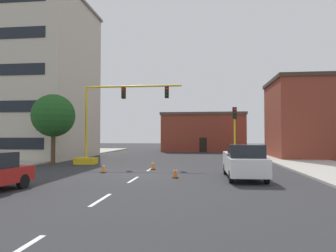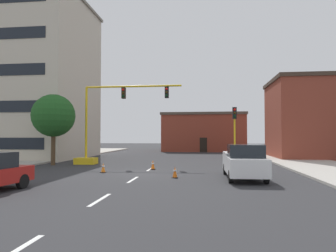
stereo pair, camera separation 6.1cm
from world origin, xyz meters
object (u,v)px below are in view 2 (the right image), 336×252
(pickup_truck_white, at_px, (244,162))
(traffic_light_pole_right, at_px, (235,123))
(traffic_cone_roadside_a, at_px, (153,165))
(traffic_cone_roadside_b, at_px, (175,172))
(tree_left_near, at_px, (54,116))
(traffic_cone_roadside_c, at_px, (103,168))
(traffic_signal_gantry, at_px, (99,138))

(pickup_truck_white, bearing_deg, traffic_light_pole_right, 88.47)
(traffic_cone_roadside_a, xyz_separation_m, traffic_cone_roadside_b, (2.04, -4.30, -0.01))
(tree_left_near, xyz_separation_m, traffic_cone_roadside_a, (8.93, -2.28, -3.83))
(traffic_cone_roadside_c, bearing_deg, traffic_light_pole_right, 30.06)
(traffic_cone_roadside_c, bearing_deg, traffic_cone_roadside_a, 37.11)
(traffic_cone_roadside_c, bearing_deg, tree_left_near, 142.40)
(traffic_signal_gantry, xyz_separation_m, traffic_cone_roadside_a, (5.34, -3.55, -1.92))
(tree_left_near, distance_m, pickup_truck_white, 16.60)
(traffic_cone_roadside_b, distance_m, traffic_cone_roadside_c, 5.44)
(traffic_signal_gantry, distance_m, traffic_cone_roadside_a, 6.69)
(pickup_truck_white, relative_size, traffic_cone_roadside_b, 8.07)
(pickup_truck_white, xyz_separation_m, traffic_cone_roadside_b, (-3.97, -0.09, -0.65))
(pickup_truck_white, xyz_separation_m, traffic_cone_roadside_a, (-6.02, 4.21, -0.63))
(traffic_light_pole_right, height_order, traffic_cone_roadside_c, traffic_light_pole_right)
(pickup_truck_white, bearing_deg, traffic_cone_roadside_b, -178.69)
(traffic_light_pole_right, xyz_separation_m, traffic_cone_roadside_a, (-6.21, -3.06, -3.19))
(traffic_cone_roadside_b, bearing_deg, traffic_light_pole_right, 60.46)
(traffic_signal_gantry, relative_size, pickup_truck_white, 1.71)
(traffic_cone_roadside_a, bearing_deg, traffic_cone_roadside_b, -64.60)
(tree_left_near, relative_size, traffic_cone_roadside_c, 9.19)
(traffic_light_pole_right, xyz_separation_m, tree_left_near, (-15.13, -0.77, 0.64))
(traffic_light_pole_right, height_order, traffic_cone_roadside_a, traffic_light_pole_right)
(traffic_light_pole_right, distance_m, traffic_cone_roadside_a, 7.62)
(traffic_signal_gantry, bearing_deg, tree_left_near, -160.55)
(traffic_light_pole_right, bearing_deg, traffic_cone_roadside_c, -149.94)
(tree_left_near, bearing_deg, traffic_signal_gantry, 19.45)
(traffic_light_pole_right, relative_size, traffic_cone_roadside_c, 7.36)
(traffic_signal_gantry, bearing_deg, traffic_cone_roadside_a, -33.60)
(traffic_signal_gantry, bearing_deg, traffic_cone_roadside_b, -46.74)
(traffic_signal_gantry, distance_m, traffic_light_pole_right, 11.63)
(pickup_truck_white, bearing_deg, traffic_cone_roadside_a, 145.03)
(traffic_signal_gantry, relative_size, traffic_light_pole_right, 1.93)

